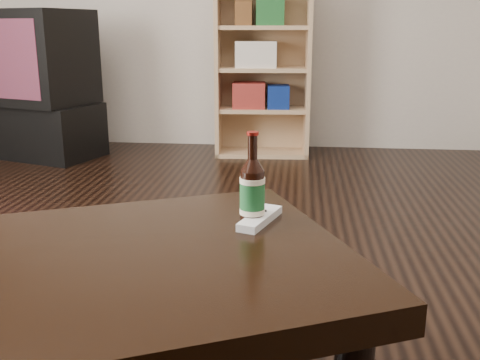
# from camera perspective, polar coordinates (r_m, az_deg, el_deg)

# --- Properties ---
(floor) EXTENTS (5.00, 6.00, 0.01)m
(floor) POSITION_cam_1_polar(r_m,az_deg,el_deg) (1.98, -20.83, -14.46)
(floor) COLOR black
(floor) RESTS_ON ground
(tv_stand) EXTENTS (1.10, 0.78, 0.40)m
(tv_stand) POSITION_cam_1_polar(r_m,az_deg,el_deg) (4.52, -20.17, 4.88)
(tv_stand) COLOR black
(tv_stand) RESTS_ON floor
(tv) EXTENTS (1.02, 0.81, 0.67)m
(tv) POSITION_cam_1_polar(r_m,az_deg,el_deg) (4.46, -20.82, 11.59)
(tv) COLOR black
(tv) RESTS_ON tv_stand
(bookshelf) EXTENTS (0.71, 0.36, 1.28)m
(bookshelf) POSITION_cam_1_polar(r_m,az_deg,el_deg) (4.23, 2.21, 11.55)
(bookshelf) COLOR tan
(bookshelf) RESTS_ON floor
(coffee_table) EXTENTS (1.48, 1.22, 0.48)m
(coffee_table) POSITION_cam_1_polar(r_m,az_deg,el_deg) (1.23, -19.59, -11.08)
(coffee_table) COLOR black
(coffee_table) RESTS_ON floor
(beer_bottle) EXTENTS (0.07, 0.07, 0.22)m
(beer_bottle) POSITION_cam_1_polar(r_m,az_deg,el_deg) (1.36, 1.26, -1.14)
(beer_bottle) COLOR black
(beer_bottle) RESTS_ON coffee_table
(remote) EXTENTS (0.10, 0.18, 0.02)m
(remote) POSITION_cam_1_polar(r_m,az_deg,el_deg) (1.38, 2.05, -3.91)
(remote) COLOR silver
(remote) RESTS_ON coffee_table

